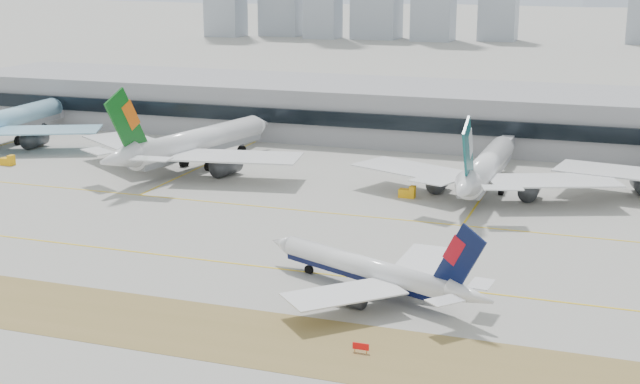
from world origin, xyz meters
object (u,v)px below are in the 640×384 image
at_px(widebody_korean, 2,123).
at_px(terminal, 406,112).
at_px(widebody_cathay, 485,169).
at_px(widebody_eva, 193,145).
at_px(taxiing_airliner, 373,272).

height_order(widebody_korean, terminal, widebody_korean).
bearing_deg(widebody_korean, widebody_cathay, -97.36).
relative_size(widebody_korean, widebody_cathay, 1.09).
distance_m(widebody_korean, widebody_cathay, 136.03).
xyz_separation_m(widebody_korean, widebody_eva, (64.25, -10.19, 0.06)).
relative_size(taxiing_airliner, widebody_eva, 0.64).
xyz_separation_m(widebody_korean, terminal, (103.33, 47.90, 1.41)).
height_order(taxiing_airliner, widebody_korean, widebody_korean).
bearing_deg(widebody_cathay, terminal, 29.63).
height_order(taxiing_airliner, terminal, terminal).
bearing_deg(terminal, taxiing_airliner, -78.28).
distance_m(taxiing_airliner, widebody_korean, 150.96).
bearing_deg(terminal, widebody_korean, -155.13).
height_order(widebody_korean, widebody_cathay, widebody_korean).
bearing_deg(widebody_cathay, widebody_eva, 90.20).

